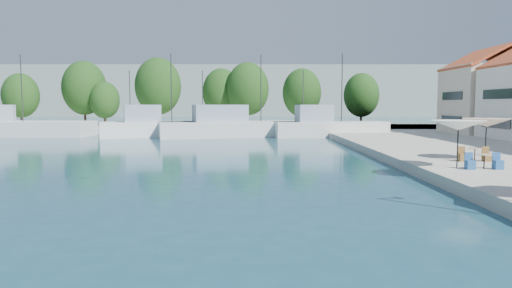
{
  "coord_description": "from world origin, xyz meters",
  "views": [
    {
      "loc": [
        -2.56,
        -0.5,
        3.86
      ],
      "look_at": [
        -2.49,
        26.0,
        1.55
      ],
      "focal_mm": 32.0,
      "sensor_mm": 36.0,
      "label": 1
    }
  ],
  "objects_px": {
    "trawler_01": "(3,127)",
    "trawler_03": "(240,128)",
    "trawler_04": "(328,128)",
    "umbrella_white": "(458,125)",
    "trawler_02": "(157,128)",
    "umbrella_cream": "(486,123)"
  },
  "relations": [
    {
      "from": "trawler_04",
      "to": "umbrella_white",
      "type": "xyz_separation_m",
      "value": [
        1.83,
        -30.57,
        1.71
      ]
    },
    {
      "from": "trawler_03",
      "to": "umbrella_white",
      "type": "bearing_deg",
      "value": -83.32
    },
    {
      "from": "trawler_02",
      "to": "umbrella_cream",
      "type": "relative_size",
      "value": 5.02
    },
    {
      "from": "trawler_02",
      "to": "umbrella_white",
      "type": "bearing_deg",
      "value": -71.81
    },
    {
      "from": "trawler_01",
      "to": "trawler_03",
      "type": "relative_size",
      "value": 0.99
    },
    {
      "from": "trawler_03",
      "to": "umbrella_cream",
      "type": "height_order",
      "value": "trawler_03"
    },
    {
      "from": "trawler_02",
      "to": "trawler_04",
      "type": "bearing_deg",
      "value": -17.95
    },
    {
      "from": "trawler_01",
      "to": "trawler_03",
      "type": "bearing_deg",
      "value": 0.9
    },
    {
      "from": "trawler_01",
      "to": "trawler_02",
      "type": "relative_size",
      "value": 1.46
    },
    {
      "from": "trawler_01",
      "to": "trawler_02",
      "type": "distance_m",
      "value": 19.17
    },
    {
      "from": "trawler_04",
      "to": "umbrella_white",
      "type": "bearing_deg",
      "value": -95.31
    },
    {
      "from": "umbrella_cream",
      "to": "umbrella_white",
      "type": "bearing_deg",
      "value": -132.98
    },
    {
      "from": "trawler_04",
      "to": "trawler_01",
      "type": "bearing_deg",
      "value": 168.96
    },
    {
      "from": "trawler_01",
      "to": "trawler_02",
      "type": "xyz_separation_m",
      "value": [
        19.12,
        -1.4,
        0.0
      ]
    },
    {
      "from": "trawler_04",
      "to": "umbrella_cream",
      "type": "bearing_deg",
      "value": -88.31
    },
    {
      "from": "trawler_01",
      "to": "umbrella_cream",
      "type": "height_order",
      "value": "trawler_01"
    },
    {
      "from": "trawler_03",
      "to": "trawler_04",
      "type": "xyz_separation_m",
      "value": [
        10.35,
        -0.63,
        0.0
      ]
    },
    {
      "from": "umbrella_cream",
      "to": "trawler_03",
      "type": "bearing_deg",
      "value": 118.91
    },
    {
      "from": "trawler_03",
      "to": "trawler_04",
      "type": "height_order",
      "value": "same"
    },
    {
      "from": "trawler_02",
      "to": "umbrella_white",
      "type": "distance_m",
      "value": 37.88
    },
    {
      "from": "umbrella_white",
      "to": "trawler_01",
      "type": "bearing_deg",
      "value": 142.01
    },
    {
      "from": "trawler_01",
      "to": "trawler_04",
      "type": "xyz_separation_m",
      "value": [
        39.34,
        -1.58,
        0.0
      ]
    }
  ]
}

